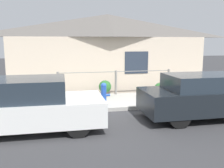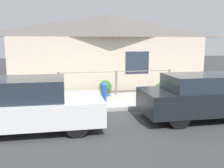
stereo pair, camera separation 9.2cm
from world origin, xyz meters
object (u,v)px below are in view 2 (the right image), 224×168
at_px(car_right, 207,96).
at_px(potted_plant_by_fence, 48,93).
at_px(fire_hydrant, 104,94).
at_px(potted_plant_corner, 160,88).
at_px(potted_plant_near_hydrant, 105,87).
at_px(car_left, 29,105).

distance_m(car_right, potted_plant_by_fence, 5.57).
xyz_separation_m(fire_hydrant, potted_plant_by_fence, (-1.96, 0.99, -0.09)).
height_order(fire_hydrant, potted_plant_corner, fire_hydrant).
bearing_deg(potted_plant_near_hydrant, car_right, -50.31).
xyz_separation_m(fire_hydrant, potted_plant_near_hydrant, (0.32, 1.45, -0.04)).
bearing_deg(potted_plant_by_fence, car_right, -28.74).
height_order(car_right, potted_plant_corner, car_right).
xyz_separation_m(potted_plant_near_hydrant, potted_plant_corner, (2.26, -0.27, -0.09)).
bearing_deg(car_right, car_left, -179.30).
xyz_separation_m(car_right, potted_plant_by_fence, (-4.88, 2.68, -0.23)).
relative_size(car_right, fire_hydrant, 5.10).
height_order(fire_hydrant, potted_plant_near_hydrant, fire_hydrant).
xyz_separation_m(car_left, potted_plant_near_hydrant, (2.63, 3.14, -0.18)).
xyz_separation_m(potted_plant_by_fence, potted_plant_corner, (4.54, 0.20, -0.04)).
relative_size(car_left, fire_hydrant, 4.76).
bearing_deg(potted_plant_by_fence, car_left, -97.49).
height_order(potted_plant_near_hydrant, potted_plant_corner, potted_plant_near_hydrant).
bearing_deg(potted_plant_by_fence, fire_hydrant, -26.87).
height_order(potted_plant_near_hydrant, potted_plant_by_fence, potted_plant_near_hydrant).
relative_size(car_left, car_right, 0.93).
distance_m(car_right, fire_hydrant, 3.38).
bearing_deg(potted_plant_corner, fire_hydrant, -155.31).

